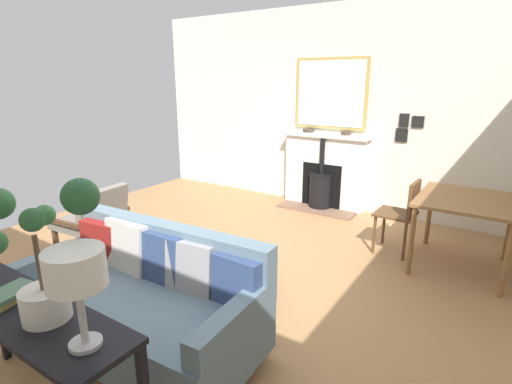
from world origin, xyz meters
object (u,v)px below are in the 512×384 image
Objects in this scene: armchair_accent at (94,217)px; mantel_bowl_near at (308,130)px; mantel_bowl_far at (346,133)px; potted_plant at (44,249)px; console_table at (23,322)px; dining_chair_near_fireplace at (403,211)px; fireplace at (324,175)px; book_stack at (8,296)px; sofa at (144,300)px; table_lamp_far_end at (76,273)px; dining_table at (466,207)px; ottoman at (221,268)px.

mantel_bowl_near is at bearing 159.57° from armchair_accent.
mantel_bowl_far is 0.17× the size of armchair_accent.
potted_plant reaches higher than armchair_accent.
dining_chair_near_fireplace is (-3.36, 1.11, -0.15)m from console_table.
potted_plant is (-0.04, 0.25, 0.45)m from console_table.
fireplace is 7.65× the size of mantel_bowl_near.
dining_chair_near_fireplace is (-3.37, 1.21, -0.27)m from book_stack.
fireplace reaches higher than dining_chair_near_fireplace.
table_lamp_far_end is at bearing 35.73° from sofa.
book_stack is at bearing -28.06° from dining_table.
dining_table is at bearing 118.85° from armchair_accent.
mantel_bowl_near is at bearing -172.88° from console_table.
dining_table is (-3.37, 1.80, -0.13)m from book_stack.
sofa is (3.65, 0.55, -0.75)m from mantel_bowl_near.
table_lamp_far_end is 0.65× the size of potted_plant.
console_table is at bearing -0.30° from mantel_bowl_far.
table_lamp_far_end is at bearing 14.06° from mantel_bowl_near.
mantel_bowl_near is 0.20× the size of dining_chair_near_fireplace.
mantel_bowl_far is 0.08× the size of sofa.
fireplace reaches higher than book_stack.
sofa is at bearing -23.38° from dining_chair_near_fireplace.
dining_table is at bearing 156.52° from potted_plant.
book_stack is at bearing -89.67° from table_lamp_far_end.
dining_chair_near_fireplace reaches higher than book_stack.
mantel_bowl_far is at bearing 179.70° from console_table.
mantel_bowl_far reaches higher than mantel_bowl_near.
book_stack is at bearing 44.89° from armchair_accent.
potted_plant reaches higher than console_table.
potted_plant reaches higher than sofa.
sofa is 1.18× the size of console_table.
potted_plant is (0.74, 0.25, 0.73)m from sofa.
sofa is at bearing -161.10° from potted_plant.
mantel_bowl_far is 4.46m from console_table.
armchair_accent is at bearing -135.11° from book_stack.
ottoman is 2.45m from dining_table.
console_table is at bearing 7.12° from mantel_bowl_near.
fireplace is 1.87× the size of potted_plant.
potted_plant is 0.49m from book_stack.
fireplace is at bearing -176.46° from console_table.
dining_chair_near_fireplace is at bearing 123.69° from armchair_accent.
armchair_accent is (2.90, -1.08, -0.69)m from mantel_bowl_near.
armchair_accent is at bearing -20.43° from mantel_bowl_near.
book_stack is (0.00, -0.10, 0.12)m from console_table.
book_stack is 0.29× the size of dining_table.
sofa reaches higher than dining_table.
ottoman is 1.82m from potted_plant.
mantel_bowl_far is 4.45m from book_stack.
mantel_bowl_near is 4.47m from potted_plant.
potted_plant reaches higher than dining_chair_near_fireplace.
mantel_bowl_near reaches higher than sofa.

